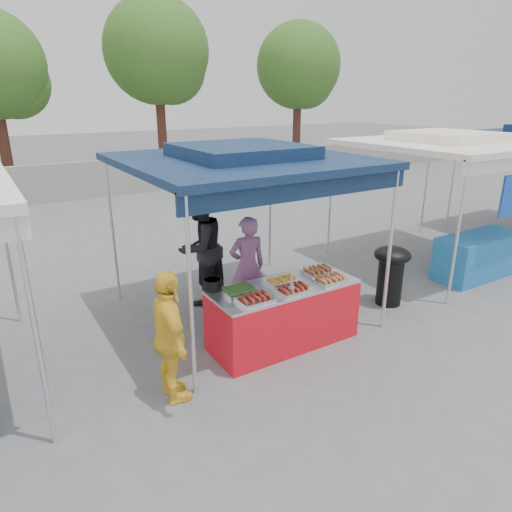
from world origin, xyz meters
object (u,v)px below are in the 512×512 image
vendor_table (283,314)px  customer_person (170,338)px  helper_man (201,248)px  cooking_pot (213,284)px  vendor_woman (247,267)px  wok_burner (391,270)px

vendor_table → customer_person: size_ratio=1.32×
vendor_table → customer_person: 1.81m
helper_man → customer_person: (-1.39, -2.16, -0.17)m
helper_man → customer_person: 2.57m
cooking_pot → helper_man: size_ratio=0.13×
helper_man → vendor_woman: bearing=93.7°
cooking_pot → vendor_woman: (0.90, 0.64, -0.14)m
cooking_pot → helper_man: (0.50, 1.42, 0.01)m
vendor_table → vendor_woman: bearing=87.4°
vendor_table → helper_man: 1.90m
vendor_woman → vendor_table: bearing=98.4°
vendor_table → customer_person: customer_person is taller
vendor_table → cooking_pot: bearing=156.3°
helper_man → customer_person: size_ratio=1.22×
wok_burner → vendor_table: bearing=172.6°
cooking_pot → wok_burner: (3.04, -0.26, -0.34)m
wok_burner → helper_man: bearing=135.9°
vendor_table → helper_man: helper_man is taller
cooking_pot → helper_man: helper_man is taller
vendor_woman → helper_man: (-0.40, 0.78, 0.15)m
vendor_woman → helper_man: size_ratio=0.84×
cooking_pot → customer_person: (-0.88, -0.74, -0.16)m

